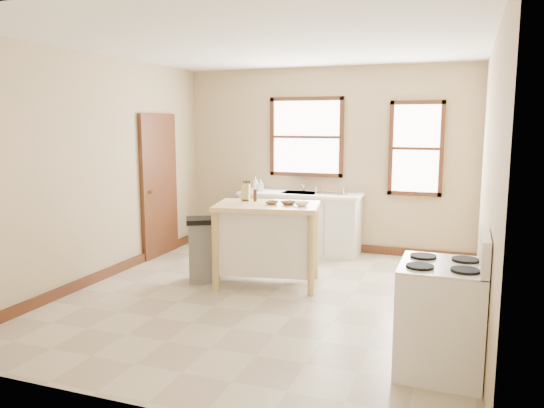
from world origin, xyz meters
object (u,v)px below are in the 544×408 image
Objects in this scene: dish_rack at (332,191)px; gas_stove at (441,302)px; soap_bottle_a at (255,184)px; kitchen_island at (267,245)px; bowl_c at (302,204)px; pepper_grinder at (255,195)px; bowl_b at (288,203)px; trash_bin at (204,250)px; bowl_a at (272,203)px; knife_block at (246,193)px; soap_bottle_b at (261,185)px.

dish_rack is 0.38× the size of gas_stove.
soap_bottle_a is 1.20m from dish_rack.
bowl_c reaches higher than kitchen_island.
pepper_grinder is 0.49m from bowl_b.
pepper_grinder is 0.19× the size of trash_bin.
soap_bottle_a is 0.51× the size of dish_rack.
gas_stove reaches higher than bowl_a.
gas_stove reaches higher than dish_rack.
dish_rack is 3.82m from gas_stove.
trash_bin is at bearing -173.83° from bowl_c.
bowl_a is (0.88, -1.67, -0.01)m from soap_bottle_a.
knife_block is 0.14m from pepper_grinder.
bowl_a is at bearing -20.54° from trash_bin.
pepper_grinder is at bearing -18.40° from knife_block.
soap_bottle_a reaches higher than kitchen_island.
gas_stove reaches higher than soap_bottle_a.
soap_bottle_b is 1.03× the size of bowl_b.
kitchen_island is 2.68m from gas_stove.
soap_bottle_a is 1.23× the size of soap_bottle_b.
knife_block is at bearing 5.39° from trash_bin.
kitchen_island is at bearing 141.59° from gas_stove.
pepper_grinder is 0.32m from bowl_a.
kitchen_island is 7.78× the size of bowl_a.
bowl_a is 0.20× the size of trash_bin.
bowl_c is (0.37, 0.00, 0.01)m from bowl_a.
knife_block reaches higher than pepper_grinder.
soap_bottle_a is 1.40× the size of bowl_a.
pepper_grinder reaches higher than kitchen_island.
bowl_a is (0.06, -0.01, 0.52)m from kitchen_island.
knife_block reaches higher than gas_stove.
bowl_b is 0.22× the size of trash_bin.
knife_block is 3.10m from gas_stove.
knife_block is (-0.73, -1.56, 0.13)m from dish_rack.
soap_bottle_b is 0.15× the size of kitchen_island.
dish_rack is (1.12, 0.04, -0.04)m from soap_bottle_b.
bowl_c is (0.18, -0.03, 0.00)m from bowl_b.
soap_bottle_a is 0.19× the size of gas_stove.
kitchen_island is at bearing -85.09° from soap_bottle_b.
bowl_b is (0.26, 0.02, 0.52)m from kitchen_island.
dish_rack is 2.70× the size of bowl_c.
bowl_b is at bearing 137.46° from gas_stove.
soap_bottle_b is at bearing 124.93° from bowl_c.
gas_stove is (2.89, -1.52, 0.17)m from trash_bin.
dish_rack is at bearing 69.54° from pepper_grinder.
knife_block is at bearing 171.57° from pepper_grinder.
soap_bottle_a reaches higher than trash_bin.
bowl_c is at bearing 0.48° from bowl_a.
pepper_grinder reaches higher than trash_bin.
kitchen_island is at bearing -34.55° from knife_block.
knife_block is (-0.35, 0.16, 0.60)m from kitchen_island.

